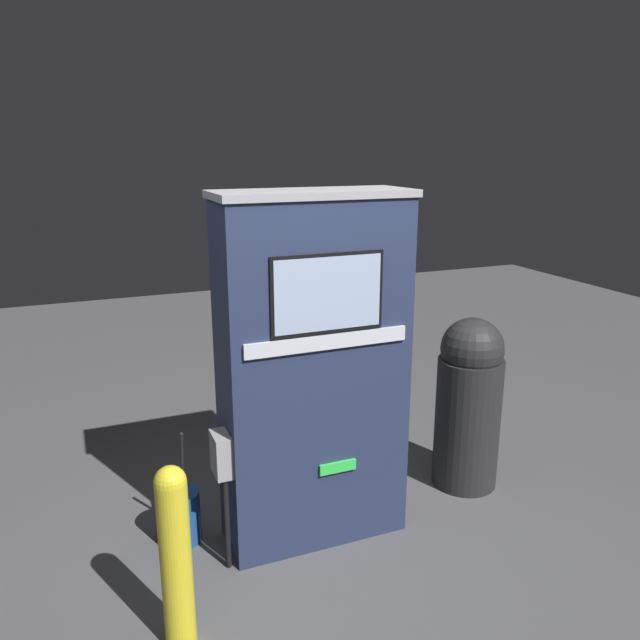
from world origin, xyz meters
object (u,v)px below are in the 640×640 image
Objects in this scene: trash_bin at (469,401)px; squeegee_bucket at (179,516)px; safety_bollard at (175,553)px; gas_pump at (313,373)px.

trash_bin is 1.67× the size of squeegee_bucket.
safety_bollard is 0.88m from squeegee_bucket.
gas_pump reaches higher than squeegee_bucket.
safety_bollard is 2.24m from trash_bin.
trash_bin is (1.19, 0.14, -0.42)m from gas_pump.
safety_bollard is at bearing -147.06° from gas_pump.
gas_pump is 1.19m from squeegee_bucket.
gas_pump reaches higher than trash_bin.
squeegee_bucket is at bearing 164.50° from gas_pump.
safety_bollard is at bearing -160.92° from trash_bin.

